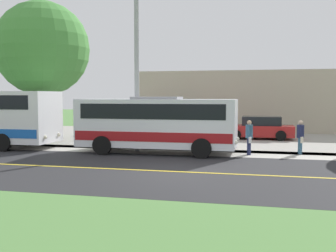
% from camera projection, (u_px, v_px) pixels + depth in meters
% --- Properties ---
extents(ground_plane, '(120.00, 120.00, 0.00)m').
position_uv_depth(ground_plane, '(175.00, 172.00, 14.62)').
color(ground_plane, '#548442').
extents(road_surface, '(8.00, 100.00, 0.01)m').
position_uv_depth(road_surface, '(175.00, 172.00, 14.62)').
color(road_surface, '#28282B').
rests_on(road_surface, ground).
extents(sidewalk, '(2.40, 100.00, 0.01)m').
position_uv_depth(sidewalk, '(197.00, 152.00, 19.67)').
color(sidewalk, '#B2ADA3').
rests_on(sidewalk, ground).
extents(parking_lot_surface, '(14.00, 36.00, 0.01)m').
position_uv_depth(parking_lot_surface, '(260.00, 138.00, 26.00)').
color(parking_lot_surface, '#9E9991').
rests_on(parking_lot_surface, ground).
extents(road_centre_line, '(0.16, 100.00, 0.00)m').
position_uv_depth(road_centre_line, '(175.00, 172.00, 14.62)').
color(road_centre_line, gold).
rests_on(road_centre_line, ground).
extents(shuttle_bus_front, '(2.73, 7.68, 2.72)m').
position_uv_depth(shuttle_bus_front, '(157.00, 122.00, 19.33)').
color(shuttle_bus_front, white).
rests_on(shuttle_bus_front, ground).
extents(pedestrian_with_bags, '(0.72, 0.34, 1.61)m').
position_uv_depth(pedestrian_with_bags, '(300.00, 136.00, 18.93)').
color(pedestrian_with_bags, '#335972').
rests_on(pedestrian_with_bags, ground).
extents(pedestrian_waiting, '(0.72, 0.34, 1.62)m').
position_uv_depth(pedestrian_waiting, '(249.00, 136.00, 18.78)').
color(pedestrian_waiting, '#1E2347').
rests_on(pedestrian_waiting, ground).
extents(street_light_pole, '(1.97, 0.24, 8.98)m').
position_uv_depth(street_light_pole, '(136.00, 52.00, 19.67)').
color(street_light_pole, '#9E9EA3').
rests_on(street_light_pole, ground).
extents(parked_car_near, '(2.03, 4.41, 1.45)m').
position_uv_depth(parked_car_near, '(180.00, 124.00, 29.65)').
color(parked_car_near, '#A51E1E').
rests_on(parked_car_near, ground).
extents(parked_car_far, '(2.02, 4.40, 1.45)m').
position_uv_depth(parked_car_far, '(259.00, 128.00, 25.70)').
color(parked_car_far, '#A51E1E').
rests_on(parked_car_far, ground).
extents(tree_curbside, '(5.52, 5.52, 8.29)m').
position_uv_depth(tree_curbside, '(42.00, 49.00, 23.52)').
color(tree_curbside, brown).
rests_on(tree_curbside, ground).
extents(commercial_building, '(10.00, 18.00, 4.68)m').
position_uv_depth(commercial_building, '(252.00, 101.00, 34.72)').
color(commercial_building, '#B7A893').
rests_on(commercial_building, ground).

